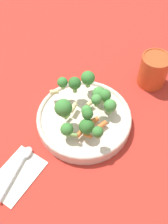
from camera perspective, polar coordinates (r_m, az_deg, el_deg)
name	(u,v)px	position (r m, az deg, el deg)	size (l,w,h in m)	color
ground_plane	(84,122)	(0.76, 0.00, -2.29)	(3.00, 3.00, 0.00)	#B72D23
bowl	(84,119)	(0.75, 0.00, -1.44)	(0.27, 0.27, 0.04)	beige
pasta_salad	(85,104)	(0.70, 0.16, 1.83)	(0.20, 0.21, 0.09)	#8CB766
cup	(154,70)	(0.85, 14.90, 8.86)	(0.09, 0.09, 0.11)	#CC4C23
napkin	(17,175)	(0.71, -14.47, -13.12)	(0.11, 0.15, 0.01)	white
spoon	(21,162)	(0.71, -13.50, -10.62)	(0.03, 0.16, 0.01)	silver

